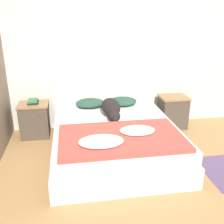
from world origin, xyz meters
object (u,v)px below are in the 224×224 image
(pillow_left, at_px, (90,103))
(book_stack, at_px, (33,102))
(nightstand_right, at_px, (173,112))
(dog, at_px, (111,108))
(nightstand_left, at_px, (35,120))
(bed, at_px, (114,139))
(pillow_right, at_px, (123,101))

(pillow_left, relative_size, book_stack, 2.12)
(nightstand_right, bearing_deg, dog, -159.37)
(pillow_left, relative_size, dog, 0.62)
(pillow_left, distance_m, book_stack, 0.90)
(nightstand_left, height_order, pillow_left, pillow_left)
(book_stack, bearing_deg, bed, -34.33)
(nightstand_right, bearing_deg, bed, -146.36)
(nightstand_left, height_order, nightstand_right, same)
(nightstand_left, xyz_separation_m, pillow_left, (0.90, -0.01, 0.24))
(nightstand_right, xyz_separation_m, book_stack, (-2.33, 0.02, 0.30))
(pillow_right, xyz_separation_m, book_stack, (-1.43, 0.03, 0.06))
(nightstand_right, bearing_deg, book_stack, 179.52)
(nightstand_right, xyz_separation_m, dog, (-1.15, -0.43, 0.29))
(pillow_right, bearing_deg, book_stack, 178.78)
(pillow_right, xyz_separation_m, dog, (-0.25, -0.42, 0.05))
(bed, bearing_deg, pillow_right, 70.67)
(nightstand_right, distance_m, book_stack, 2.35)
(dog, bearing_deg, pillow_left, 123.62)
(bed, bearing_deg, nightstand_left, 146.36)
(bed, relative_size, pillow_right, 4.25)
(dog, bearing_deg, bed, -92.18)
(nightstand_left, bearing_deg, pillow_left, -0.70)
(nightstand_right, distance_m, dog, 1.26)
(nightstand_left, distance_m, pillow_left, 0.93)
(bed, bearing_deg, pillow_left, 109.33)
(bed, xyz_separation_m, pillow_right, (0.27, 0.76, 0.30))
(nightstand_left, xyz_separation_m, nightstand_right, (2.33, 0.00, 0.00))
(nightstand_right, height_order, book_stack, book_stack)
(nightstand_right, bearing_deg, pillow_left, -179.56)
(pillow_right, height_order, book_stack, book_stack)
(nightstand_left, height_order, dog, dog)
(nightstand_right, distance_m, pillow_right, 0.93)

